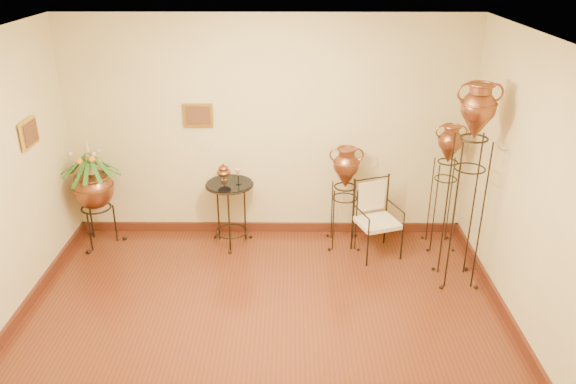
{
  "coord_description": "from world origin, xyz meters",
  "views": [
    {
      "loc": [
        0.29,
        -4.13,
        3.54
      ],
      "look_at": [
        0.25,
        1.3,
        1.1
      ],
      "focal_mm": 35.0,
      "sensor_mm": 36.0,
      "label": 1
    }
  ],
  "objects_px": {
    "armchair": "(378,220)",
    "side_table": "(231,212)",
    "amphora_mid": "(445,186)",
    "planter_urn": "(93,185)",
    "amphora_tall": "(467,185)"
  },
  "relations": [
    {
      "from": "armchair",
      "to": "side_table",
      "type": "relative_size",
      "value": 0.9
    },
    {
      "from": "amphora_mid",
      "to": "planter_urn",
      "type": "distance_m",
      "value": 4.3
    },
    {
      "from": "armchair",
      "to": "side_table",
      "type": "xyz_separation_m",
      "value": [
        -1.8,
        0.26,
        -0.04
      ]
    },
    {
      "from": "amphora_mid",
      "to": "side_table",
      "type": "distance_m",
      "value": 2.65
    },
    {
      "from": "amphora_mid",
      "to": "armchair",
      "type": "distance_m",
      "value": 0.92
    },
    {
      "from": "amphora_mid",
      "to": "side_table",
      "type": "xyz_separation_m",
      "value": [
        -2.62,
        0.03,
        -0.38
      ]
    },
    {
      "from": "amphora_tall",
      "to": "side_table",
      "type": "height_order",
      "value": "amphora_tall"
    },
    {
      "from": "planter_urn",
      "to": "armchair",
      "type": "relative_size",
      "value": 1.52
    },
    {
      "from": "amphora_tall",
      "to": "side_table",
      "type": "bearing_deg",
      "value": 162.61
    },
    {
      "from": "amphora_mid",
      "to": "planter_urn",
      "type": "relative_size",
      "value": 1.12
    },
    {
      "from": "planter_urn",
      "to": "side_table",
      "type": "xyz_separation_m",
      "value": [
        1.68,
        0.0,
        -0.37
      ]
    },
    {
      "from": "amphora_mid",
      "to": "planter_urn",
      "type": "xyz_separation_m",
      "value": [
        -4.3,
        0.02,
        -0.01
      ]
    },
    {
      "from": "armchair",
      "to": "planter_urn",
      "type": "bearing_deg",
      "value": 155.84
    },
    {
      "from": "amphora_tall",
      "to": "planter_urn",
      "type": "relative_size",
      "value": 1.59
    },
    {
      "from": "amphora_tall",
      "to": "armchair",
      "type": "relative_size",
      "value": 2.42
    }
  ]
}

